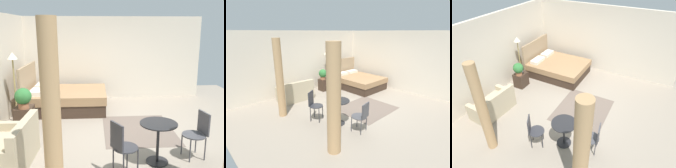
% 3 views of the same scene
% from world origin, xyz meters
% --- Properties ---
extents(ground_plane, '(8.49, 8.76, 0.02)m').
position_xyz_m(ground_plane, '(0.00, 0.00, -0.01)').
color(ground_plane, gray).
extents(wall_back, '(8.49, 0.12, 2.66)m').
position_xyz_m(wall_back, '(0.00, 2.88, 1.33)').
color(wall_back, beige).
rests_on(wall_back, ground).
extents(wall_right, '(0.12, 5.76, 2.66)m').
position_xyz_m(wall_right, '(2.74, 0.00, 1.33)').
color(wall_right, beige).
rests_on(wall_right, ground).
extents(area_rug, '(1.83, 1.59, 0.01)m').
position_xyz_m(area_rug, '(-0.11, -0.37, 0.00)').
color(area_rug, '#66564C').
rests_on(area_rug, ground).
extents(bed, '(1.72, 2.22, 1.30)m').
position_xyz_m(bed, '(1.54, 1.47, 0.31)').
color(bed, '#38281E').
rests_on(bed, ground).
extents(couch, '(1.33, 0.80, 0.79)m').
position_xyz_m(couch, '(-1.47, 2.07, 0.28)').
color(couch, tan).
rests_on(couch, ground).
extents(nightstand, '(0.46, 0.39, 0.53)m').
position_xyz_m(nightstand, '(0.13, 2.24, 0.27)').
color(nightstand, '#38281E').
rests_on(nightstand, ground).
extents(potted_plant, '(0.37, 0.37, 0.46)m').
position_xyz_m(potted_plant, '(0.03, 2.21, 0.79)').
color(potted_plant, '#935B3D').
rests_on(potted_plant, nightstand).
extents(vase, '(0.12, 0.12, 0.22)m').
position_xyz_m(vase, '(0.25, 2.27, 0.64)').
color(vase, silver).
rests_on(vase, nightstand).
extents(floor_lamp, '(0.27, 0.27, 1.74)m').
position_xyz_m(floor_lamp, '(0.53, 2.53, 1.34)').
color(floor_lamp, '#99844C').
rests_on(floor_lamp, ground).
extents(balcony_table, '(0.64, 0.64, 0.73)m').
position_xyz_m(balcony_table, '(-1.55, -0.45, 0.51)').
color(balcony_table, black).
rests_on(balcony_table, ground).
extents(cafe_chair_near_window, '(0.54, 0.54, 0.91)m').
position_xyz_m(cafe_chair_near_window, '(-1.93, 0.23, 0.55)').
color(cafe_chair_near_window, '#2D2D33').
rests_on(cafe_chair_near_window, ground).
extents(cafe_chair_near_couch, '(0.48, 0.48, 0.85)m').
position_xyz_m(cafe_chair_near_couch, '(-1.42, -1.21, 0.51)').
color(cafe_chair_near_couch, '#3F3F44').
rests_on(cafe_chair_near_couch, ground).
extents(curtain_left, '(0.31, 0.31, 2.44)m').
position_xyz_m(curtain_left, '(-2.49, -1.29, 1.22)').
color(curtain_left, tan).
rests_on(curtain_left, ground).
extents(curtain_right, '(0.23, 0.23, 2.44)m').
position_xyz_m(curtain_right, '(-2.49, 1.17, 1.22)').
color(curtain_right, tan).
rests_on(curtain_right, ground).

